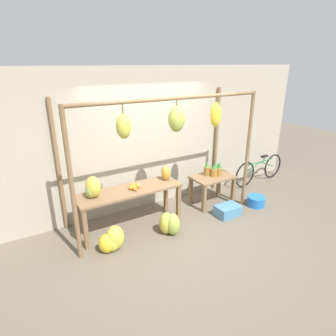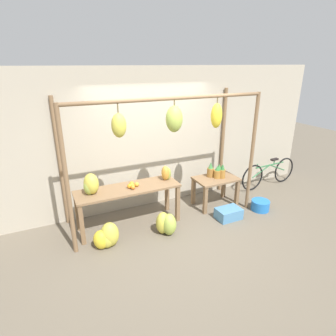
% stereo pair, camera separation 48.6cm
% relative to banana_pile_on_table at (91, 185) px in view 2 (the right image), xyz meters
% --- Properties ---
extents(ground_plane, '(20.00, 20.00, 0.00)m').
position_rel_banana_pile_on_table_xyz_m(ground_plane, '(1.33, -0.69, -0.93)').
color(ground_plane, '#665B4C').
extents(shop_wall_back, '(8.00, 0.08, 2.80)m').
position_rel_banana_pile_on_table_xyz_m(shop_wall_back, '(1.33, 0.65, 0.47)').
color(shop_wall_back, '#B2A893').
rests_on(shop_wall_back, ground_plane).
extents(stall_awning, '(3.52, 1.13, 2.35)m').
position_rel_banana_pile_on_table_xyz_m(stall_awning, '(1.32, -0.23, 0.78)').
color(stall_awning, brown).
rests_on(stall_awning, ground_plane).
extents(display_table_main, '(1.86, 0.57, 0.76)m').
position_rel_banana_pile_on_table_xyz_m(display_table_main, '(0.63, -0.03, -0.28)').
color(display_table_main, brown).
rests_on(display_table_main, ground_plane).
extents(display_table_side, '(0.88, 0.57, 0.62)m').
position_rel_banana_pile_on_table_xyz_m(display_table_side, '(2.52, -0.03, -0.44)').
color(display_table_side, brown).
rests_on(display_table_side, ground_plane).
extents(banana_pile_on_table, '(0.33, 0.32, 0.36)m').
position_rel_banana_pile_on_table_xyz_m(banana_pile_on_table, '(0.00, 0.00, 0.00)').
color(banana_pile_on_table, gold).
rests_on(banana_pile_on_table, display_table_main).
extents(orange_pile, '(0.22, 0.21, 0.09)m').
position_rel_banana_pile_on_table_xyz_m(orange_pile, '(0.71, -0.06, -0.13)').
color(orange_pile, orange).
rests_on(orange_pile, display_table_main).
extents(pineapple_cluster, '(0.35, 0.29, 0.32)m').
position_rel_banana_pile_on_table_xyz_m(pineapple_cluster, '(2.56, -0.01, -0.19)').
color(pineapple_cluster, '#A3702D').
rests_on(pineapple_cluster, display_table_side).
extents(banana_pile_ground_left, '(0.49, 0.34, 0.43)m').
position_rel_banana_pile_on_table_xyz_m(banana_pile_ground_left, '(0.08, -0.50, -0.75)').
color(banana_pile_ground_left, gold).
rests_on(banana_pile_ground_left, ground_plane).
extents(banana_pile_ground_right, '(0.41, 0.42, 0.41)m').
position_rel_banana_pile_on_table_xyz_m(banana_pile_ground_right, '(1.13, -0.58, -0.74)').
color(banana_pile_ground_right, '#9EB247').
rests_on(banana_pile_ground_right, ground_plane).
extents(fruit_crate_white, '(0.47, 0.32, 0.21)m').
position_rel_banana_pile_on_table_xyz_m(fruit_crate_white, '(2.44, -0.62, -0.82)').
color(fruit_crate_white, '#4C84B2').
rests_on(fruit_crate_white, ground_plane).
extents(blue_bucket, '(0.37, 0.37, 0.21)m').
position_rel_banana_pile_on_table_xyz_m(blue_bucket, '(3.24, -0.62, -0.83)').
color(blue_bucket, blue).
rests_on(blue_bucket, ground_plane).
extents(parked_bicycle, '(1.70, 0.14, 0.68)m').
position_rel_banana_pile_on_table_xyz_m(parked_bicycle, '(4.25, 0.24, -0.59)').
color(parked_bicycle, black).
rests_on(parked_bicycle, ground_plane).
extents(papaya_pile, '(0.20, 0.17, 0.28)m').
position_rel_banana_pile_on_table_xyz_m(papaya_pile, '(1.40, 0.02, -0.04)').
color(papaya_pile, gold).
rests_on(papaya_pile, display_table_main).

